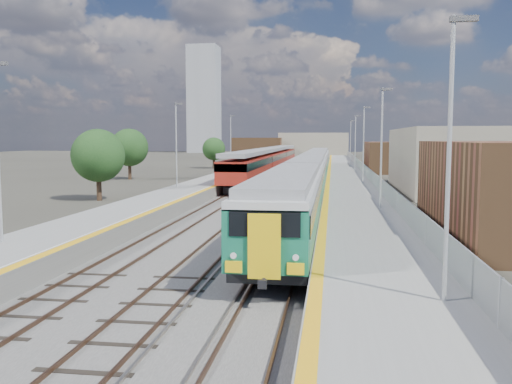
# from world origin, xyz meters

# --- Properties ---
(ground) EXTENTS (320.00, 320.00, 0.00)m
(ground) POSITION_xyz_m (0.00, 50.00, 0.00)
(ground) COLOR #47443A
(ground) RESTS_ON ground
(ballast_bed) EXTENTS (10.50, 155.00, 0.06)m
(ballast_bed) POSITION_xyz_m (-2.25, 52.50, 0.03)
(ballast_bed) COLOR #565451
(ballast_bed) RESTS_ON ground
(tracks) EXTENTS (8.96, 160.00, 0.17)m
(tracks) POSITION_xyz_m (-1.65, 54.18, 0.11)
(tracks) COLOR #4C3323
(tracks) RESTS_ON ground
(platform_right) EXTENTS (4.70, 155.00, 8.52)m
(platform_right) POSITION_xyz_m (5.28, 52.49, 0.54)
(platform_right) COLOR slate
(platform_right) RESTS_ON ground
(platform_left) EXTENTS (4.30, 155.00, 8.52)m
(platform_left) POSITION_xyz_m (-9.05, 52.49, 0.52)
(platform_left) COLOR slate
(platform_left) RESTS_ON ground
(buildings) EXTENTS (72.00, 185.50, 40.00)m
(buildings) POSITION_xyz_m (-18.12, 138.60, 10.70)
(buildings) COLOR brown
(buildings) RESTS_ON ground
(green_train) EXTENTS (2.83, 78.85, 3.12)m
(green_train) POSITION_xyz_m (1.50, 43.21, 2.20)
(green_train) COLOR black
(green_train) RESTS_ON ground
(red_train) EXTENTS (3.05, 61.85, 3.85)m
(red_train) POSITION_xyz_m (-5.50, 65.91, 2.28)
(red_train) COLOR black
(red_train) RESTS_ON ground
(tree_a) EXTENTS (4.57, 4.57, 6.19)m
(tree_a) POSITION_xyz_m (-16.43, 31.51, 3.90)
(tree_a) COLOR #382619
(tree_a) RESTS_ON ground
(tree_b) EXTENTS (4.91, 4.91, 6.66)m
(tree_b) POSITION_xyz_m (-22.73, 55.03, 4.19)
(tree_b) COLOR #382619
(tree_b) RESTS_ON ground
(tree_c) EXTENTS (4.11, 4.11, 5.56)m
(tree_c) POSITION_xyz_m (-17.56, 82.53, 3.50)
(tree_c) COLOR #382619
(tree_c) RESTS_ON ground
(tree_d) EXTENTS (4.71, 4.71, 6.39)m
(tree_d) POSITION_xyz_m (20.19, 72.53, 4.02)
(tree_d) COLOR #382619
(tree_d) RESTS_ON ground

